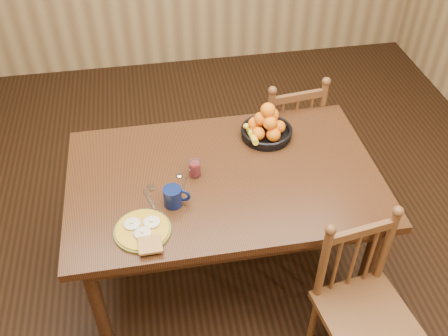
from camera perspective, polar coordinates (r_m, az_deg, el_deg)
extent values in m
cube|color=black|center=(3.13, 0.00, -11.00)|extent=(4.50, 5.00, 0.01)
cube|color=black|center=(2.58, 0.00, -1.19)|extent=(1.60, 1.00, 0.04)
cube|color=black|center=(2.94, -1.41, 3.29)|extent=(1.40, 0.04, 0.10)
cube|color=black|center=(2.36, 1.78, -9.39)|extent=(1.40, 0.04, 0.10)
cube|color=black|center=(2.81, 14.60, -0.50)|extent=(0.04, 0.84, 0.10)
cube|color=black|center=(2.64, -15.61, -4.14)|extent=(0.04, 0.84, 0.10)
cylinder|color=black|center=(2.62, -14.21, -14.99)|extent=(0.07, 0.07, 0.70)
cylinder|color=black|center=(2.79, 16.08, -10.66)|extent=(0.07, 0.07, 0.70)
cylinder|color=black|center=(3.13, -14.02, -2.74)|extent=(0.07, 0.07, 0.70)
cylinder|color=black|center=(3.28, 10.92, 0.21)|extent=(0.07, 0.07, 0.70)
cube|color=#513018|center=(3.38, 6.63, 3.88)|extent=(0.46, 0.44, 0.04)
cylinder|color=#513018|center=(3.69, 7.89, 3.10)|extent=(0.03, 0.03, 0.40)
cylinder|color=#513018|center=(3.58, 2.90, 2.15)|extent=(0.03, 0.03, 0.40)
cylinder|color=#513018|center=(3.47, 9.91, -0.09)|extent=(0.03, 0.03, 0.40)
cylinder|color=#513018|center=(3.36, 4.67, -1.20)|extent=(0.03, 0.03, 0.40)
cylinder|color=#513018|center=(3.17, 11.02, 5.95)|extent=(0.04, 0.04, 0.49)
cylinder|color=#513018|center=(3.05, 5.27, 4.96)|extent=(0.04, 0.04, 0.49)
cylinder|color=#513018|center=(3.13, 8.12, 4.78)|extent=(0.02, 0.02, 0.38)
cube|color=#513018|center=(3.01, 8.51, 8.06)|extent=(0.34, 0.07, 0.05)
cube|color=#513018|center=(2.53, 15.82, -15.85)|extent=(0.46, 0.44, 0.04)
cylinder|color=#513018|center=(2.72, 10.13, -16.87)|extent=(0.03, 0.03, 0.40)
cylinder|color=#513018|center=(2.84, 16.29, -14.64)|extent=(0.03, 0.03, 0.40)
cylinder|color=#513018|center=(2.35, 11.26, -10.75)|extent=(0.04, 0.04, 0.48)
cylinder|color=#513018|center=(2.50, 18.06, -8.48)|extent=(0.04, 0.04, 0.48)
cylinder|color=#513018|center=(2.45, 14.58, -10.27)|extent=(0.02, 0.02, 0.37)
cube|color=#513018|center=(2.30, 15.48, -7.02)|extent=(0.33, 0.08, 0.05)
cylinder|color=#59601E|center=(2.33, -9.29, -7.08)|extent=(0.26, 0.26, 0.01)
cylinder|color=#BB8A18|center=(2.32, -9.31, -6.96)|extent=(0.24, 0.24, 0.01)
ellipsoid|color=silver|center=(2.34, -10.48, -6.27)|extent=(0.08, 0.08, 0.01)
cube|color=#F2E08C|center=(2.33, -10.51, -6.09)|extent=(0.02, 0.02, 0.01)
ellipsoid|color=silver|center=(2.33, -8.27, -6.11)|extent=(0.08, 0.08, 0.01)
cube|color=#F2E08C|center=(2.33, -8.30, -5.93)|extent=(0.02, 0.02, 0.01)
ellipsoid|color=silver|center=(2.30, -9.30, -7.34)|extent=(0.08, 0.08, 0.01)
cube|color=#F2E08C|center=(2.29, -9.33, -7.16)|extent=(0.02, 0.02, 0.01)
cube|color=brown|center=(2.25, -8.43, -8.67)|extent=(0.11, 0.10, 0.01)
cube|color=silver|center=(2.46, -8.48, -3.62)|extent=(0.05, 0.14, 0.00)
cube|color=silver|center=(2.52, -8.33, -2.23)|extent=(0.04, 0.05, 0.00)
cube|color=silver|center=(2.52, -4.62, -1.90)|extent=(0.04, 0.12, 0.00)
ellipsoid|color=silver|center=(2.57, -5.14, -0.78)|extent=(0.03, 0.04, 0.01)
cylinder|color=#0B153F|center=(2.40, -5.89, -3.29)|extent=(0.09, 0.09, 0.10)
torus|color=#0B153F|center=(2.40, -4.66, -3.14)|extent=(0.07, 0.04, 0.07)
cylinder|color=black|center=(2.37, -5.97, -2.51)|extent=(0.08, 0.08, 0.00)
cylinder|color=silver|center=(2.54, -3.37, -0.07)|extent=(0.06, 0.06, 0.09)
cylinder|color=maroon|center=(2.55, -3.36, -0.19)|extent=(0.05, 0.05, 0.07)
cylinder|color=black|center=(2.82, 4.85, 3.81)|extent=(0.28, 0.28, 0.02)
torus|color=black|center=(2.80, 4.89, 4.38)|extent=(0.29, 0.29, 0.02)
cylinder|color=black|center=(2.82, 4.84, 3.68)|extent=(0.10, 0.10, 0.01)
sphere|color=orange|center=(2.81, 6.29, 4.71)|extent=(0.07, 0.07, 0.07)
sphere|color=orange|center=(2.85, 5.02, 5.46)|extent=(0.08, 0.08, 0.08)
sphere|color=orange|center=(2.81, 3.57, 5.02)|extent=(0.08, 0.08, 0.08)
sphere|color=orange|center=(2.75, 3.94, 3.94)|extent=(0.07, 0.07, 0.07)
sphere|color=orange|center=(2.74, 5.68, 3.81)|extent=(0.08, 0.08, 0.08)
sphere|color=orange|center=(2.78, 5.44, 6.08)|extent=(0.08, 0.08, 0.08)
sphere|color=orange|center=(2.75, 4.22, 5.65)|extent=(0.07, 0.07, 0.07)
sphere|color=orange|center=(2.72, 5.28, 5.15)|extent=(0.08, 0.08, 0.08)
sphere|color=orange|center=(2.72, 5.05, 6.61)|extent=(0.08, 0.08, 0.08)
cylinder|color=yellow|center=(2.75, 3.26, 3.69)|extent=(0.10, 0.17, 0.07)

